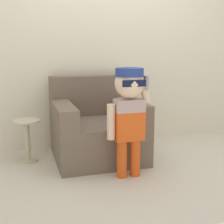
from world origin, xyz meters
TOP-DOWN VIEW (x-y plane):
  - ground_plane at (0.00, 0.00)m, footprint 10.00×10.00m
  - wall_back at (0.00, 0.75)m, footprint 10.00×0.05m
  - armchair at (-0.24, 0.25)m, footprint 0.93×0.89m
  - person_child at (-0.09, -0.37)m, footprint 0.42×0.31m
  - side_table at (-0.98, 0.32)m, footprint 0.28×0.28m

SIDE VIEW (x-z plane):
  - ground_plane at x=0.00m, z-range 0.00..0.00m
  - side_table at x=-0.98m, z-range 0.05..0.50m
  - armchair at x=-0.24m, z-range -0.12..0.76m
  - person_child at x=-0.09m, z-range 0.17..1.19m
  - wall_back at x=0.00m, z-range 0.00..2.60m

